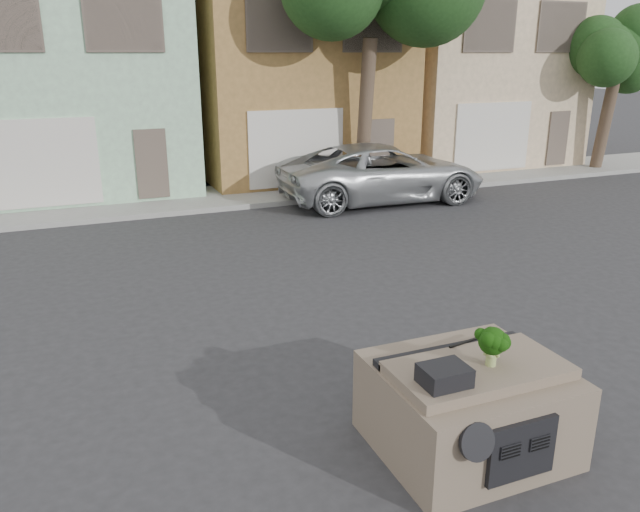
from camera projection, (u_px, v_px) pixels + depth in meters
ground_plane at (353, 341)px, 9.83m from camera, size 120.00×120.00×0.00m
sidewalk at (206, 199)px, 19.04m from camera, size 40.00×3.00×0.15m
townhouse_mint at (66, 70)px, 20.14m from camera, size 7.20×8.20×7.55m
townhouse_tan at (285, 68)px, 22.85m from camera, size 7.20×8.20×7.55m
townhouse_beige at (457, 67)px, 25.57m from camera, size 7.20×8.20×7.55m
silver_pickup at (382, 201)px, 19.11m from camera, size 6.36×3.11×1.74m
tree_near at (366, 55)px, 18.94m from camera, size 4.40×4.00×8.50m
tree_far at (609, 90)px, 22.94m from camera, size 3.20×3.00×6.00m
car_dashboard at (467, 404)px, 7.02m from camera, size 2.00×1.80×1.12m
instrument_hump at (444, 375)px, 6.30m from camera, size 0.48×0.38×0.20m
wiper_arm at (472, 340)px, 7.28m from camera, size 0.69×0.15×0.02m
broccoli at (492, 346)px, 6.65m from camera, size 0.41×0.41×0.45m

